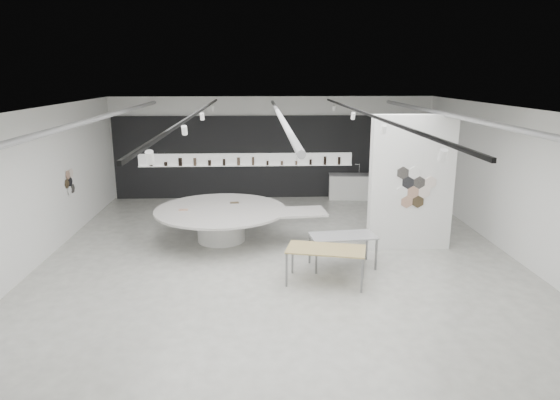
{
  "coord_description": "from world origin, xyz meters",
  "views": [
    {
      "loc": [
        -0.55,
        -11.7,
        4.61
      ],
      "look_at": [
        0.03,
        1.2,
        1.33
      ],
      "focal_mm": 32.0,
      "sensor_mm": 36.0,
      "label": 1
    }
  ],
  "objects_px": {
    "display_island": "(224,220)",
    "sample_table_wood": "(326,251)",
    "sample_table_stone": "(343,238)",
    "partition_column": "(411,183)",
    "kitchen_counter": "(351,186)"
  },
  "relations": [
    {
      "from": "display_island",
      "to": "kitchen_counter",
      "type": "xyz_separation_m",
      "value": [
        4.48,
        4.69,
        -0.14
      ]
    },
    {
      "from": "sample_table_wood",
      "to": "sample_table_stone",
      "type": "relative_size",
      "value": 1.15
    },
    {
      "from": "partition_column",
      "to": "sample_table_stone",
      "type": "bearing_deg",
      "value": -147.6
    },
    {
      "from": "kitchen_counter",
      "to": "display_island",
      "type": "bearing_deg",
      "value": -127.84
    },
    {
      "from": "partition_column",
      "to": "sample_table_wood",
      "type": "xyz_separation_m",
      "value": [
        -2.55,
        -2.22,
        -1.04
      ]
    },
    {
      "from": "partition_column",
      "to": "display_island",
      "type": "distance_m",
      "value": 5.23
    },
    {
      "from": "display_island",
      "to": "sample_table_stone",
      "type": "relative_size",
      "value": 3.0
    },
    {
      "from": "partition_column",
      "to": "sample_table_stone",
      "type": "relative_size",
      "value": 2.18
    },
    {
      "from": "partition_column",
      "to": "sample_table_stone",
      "type": "xyz_separation_m",
      "value": [
        -2.01,
        -1.27,
        -1.06
      ]
    },
    {
      "from": "sample_table_wood",
      "to": "kitchen_counter",
      "type": "distance_m",
      "value": 8.01
    },
    {
      "from": "partition_column",
      "to": "display_island",
      "type": "height_order",
      "value": "partition_column"
    },
    {
      "from": "sample_table_stone",
      "to": "display_island",
      "type": "bearing_deg",
      "value": 145.16
    },
    {
      "from": "display_island",
      "to": "sample_table_stone",
      "type": "bearing_deg",
      "value": -39.59
    },
    {
      "from": "display_island",
      "to": "sample_table_wood",
      "type": "height_order",
      "value": "display_island"
    },
    {
      "from": "kitchen_counter",
      "to": "sample_table_stone",
      "type": "bearing_deg",
      "value": -96.28
    }
  ]
}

